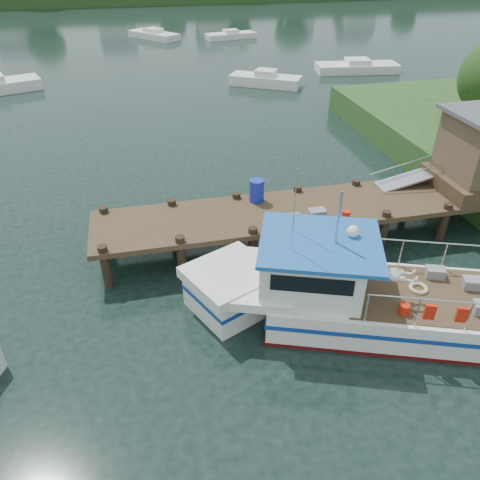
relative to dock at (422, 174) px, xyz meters
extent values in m
plane|color=black|center=(-6.51, -0.01, -2.24)|extent=(160.00, 160.00, 0.00)
cube|color=#43321F|center=(-4.51, -0.01, -0.94)|extent=(16.00, 3.00, 0.20)
cylinder|color=black|center=(-12.01, -1.31, -1.59)|extent=(0.32, 0.32, 1.90)
cylinder|color=black|center=(-12.01, 1.29, -1.59)|extent=(0.32, 0.32, 1.90)
cylinder|color=black|center=(-9.51, -1.31, -1.59)|extent=(0.32, 0.32, 1.90)
cylinder|color=black|center=(-9.51, 1.29, -1.59)|extent=(0.32, 0.32, 1.90)
cylinder|color=black|center=(-7.01, -1.31, -1.59)|extent=(0.32, 0.32, 1.90)
cylinder|color=black|center=(-7.01, 1.29, -1.59)|extent=(0.32, 0.32, 1.90)
cylinder|color=black|center=(-4.51, -1.31, -1.59)|extent=(0.32, 0.32, 1.90)
cylinder|color=black|center=(-4.51, 1.29, -1.59)|extent=(0.32, 0.32, 1.90)
cylinder|color=black|center=(-2.01, -1.31, -1.59)|extent=(0.32, 0.32, 1.90)
cylinder|color=black|center=(-2.01, 1.29, -1.59)|extent=(0.32, 0.32, 1.90)
cylinder|color=black|center=(0.49, -1.31, -1.59)|extent=(0.32, 0.32, 1.90)
cylinder|color=black|center=(0.49, 1.29, -1.59)|extent=(0.32, 0.32, 1.90)
cylinder|color=black|center=(2.99, 1.29, -1.59)|extent=(0.32, 0.32, 1.90)
cube|color=#43321F|center=(2.49, -0.01, -0.54)|extent=(3.20, 3.00, 0.60)
cube|color=#A5A8AD|center=(0.19, 0.89, -0.59)|extent=(3.34, 0.90, 0.79)
cylinder|color=silver|center=(0.19, 0.49, -0.09)|extent=(3.34, 0.05, 0.76)
cylinder|color=silver|center=(0.19, 1.29, -0.09)|extent=(3.34, 0.05, 0.76)
cube|color=slate|center=(-5.51, -1.01, -0.68)|extent=(0.60, 0.40, 0.30)
cube|color=slate|center=(-4.51, -0.81, -0.68)|extent=(0.60, 0.40, 0.30)
cylinder|color=red|center=(-3.51, -1.11, -0.69)|extent=(0.30, 0.30, 0.28)
cylinder|color=#17249E|center=(-6.31, 0.89, -0.40)|extent=(0.56, 0.56, 0.85)
cube|color=silver|center=(-3.56, -5.08, -1.67)|extent=(8.08, 5.43, 1.15)
cube|color=silver|center=(-8.25, -3.33, -1.67)|extent=(2.82, 2.82, 1.15)
cube|color=silver|center=(-8.25, -3.33, -0.94)|extent=(3.12, 3.05, 0.35)
cube|color=silver|center=(-7.32, -3.68, -0.97)|extent=(2.87, 3.37, 0.30)
cube|color=navy|center=(-3.56, -5.08, -1.52)|extent=(8.19, 5.50, 0.14)
cube|color=navy|center=(-8.25, -3.33, -1.52)|extent=(2.87, 2.87, 0.14)
cube|color=#4E0B0B|center=(-3.56, -5.08, -2.19)|extent=(8.18, 5.48, 0.14)
cube|color=#43321F|center=(-2.44, -5.50, -1.08)|extent=(6.01, 4.42, 0.04)
cube|color=silver|center=(-6.00, -4.17, -0.34)|extent=(3.53, 3.42, 1.50)
cube|color=black|center=(-6.46, -5.40, -0.04)|extent=(2.08, 0.80, 0.50)
cube|color=black|center=(-5.54, -2.94, -0.04)|extent=(2.08, 0.80, 0.50)
cube|color=black|center=(-7.32, -3.68, -0.04)|extent=(0.66, 1.70, 0.50)
cube|color=#1B56A8|center=(-5.81, -4.24, 0.46)|extent=(4.20, 3.91, 0.12)
cylinder|color=silver|center=(-5.44, -4.38, 1.31)|extent=(0.10, 0.10, 1.60)
cylinder|color=silver|center=(-6.74, -4.43, 1.71)|extent=(0.03, 0.03, 2.40)
cylinder|color=silver|center=(-6.39, -3.49, 1.71)|extent=(0.03, 0.03, 2.40)
sphere|color=silver|center=(-4.83, -4.18, 0.66)|extent=(0.46, 0.46, 0.36)
cylinder|color=silver|center=(-2.78, -6.84, -0.14)|extent=(4.71, 1.78, 0.04)
cylinder|color=silver|center=(-1.81, -4.25, -0.14)|extent=(4.71, 1.78, 0.04)
cylinder|color=silver|center=(-5.07, -5.99, -0.61)|extent=(0.06, 0.06, 0.95)
cylinder|color=silver|center=(-4.11, -3.40, -0.61)|extent=(0.06, 0.06, 0.95)
cylinder|color=silver|center=(-3.85, -6.44, -0.61)|extent=(0.06, 0.06, 0.95)
cylinder|color=silver|center=(-2.89, -3.85, -0.61)|extent=(0.06, 0.06, 0.95)
cylinder|color=silver|center=(-2.63, -6.90, -0.61)|extent=(0.06, 0.06, 0.95)
cylinder|color=silver|center=(-1.67, -4.31, -0.61)|extent=(0.06, 0.06, 0.95)
cube|color=slate|center=(-1.32, -5.37, -0.91)|extent=(0.70, 0.58, 0.32)
cube|color=slate|center=(-2.12, -4.65, -0.91)|extent=(0.65, 0.55, 0.32)
cylinder|color=red|center=(-3.88, -5.92, -0.93)|extent=(0.39, 0.39, 0.30)
torus|color=#BFB28C|center=(-2.93, -5.10, -1.02)|extent=(0.72, 0.72, 0.12)
cube|color=red|center=(-3.58, -6.57, -0.54)|extent=(0.30, 0.19, 0.45)
cube|color=red|center=(-2.83, -6.84, -0.54)|extent=(0.30, 0.19, 0.45)
imported|color=silver|center=(-4.23, -5.15, -0.21)|extent=(0.62, 0.75, 1.76)
cube|color=silver|center=(1.25, 41.28, -1.94)|extent=(5.84, 2.79, 0.60)
cube|color=silver|center=(1.25, 41.28, -1.48)|extent=(1.77, 1.58, 0.39)
cube|color=silver|center=(-0.19, 21.50, -1.86)|extent=(5.62, 4.38, 0.76)
cube|color=silver|center=(-0.19, 21.50, -1.28)|extent=(1.98, 1.90, 0.49)
cube|color=silver|center=(8.61, 23.90, -1.89)|extent=(7.19, 3.31, 0.69)
cube|color=silver|center=(8.61, 23.90, -1.37)|extent=(2.16, 1.92, 0.45)
cube|color=silver|center=(-7.24, 43.29, -1.90)|extent=(5.68, 6.32, 0.69)
cube|color=silver|center=(-7.24, 43.29, -1.38)|extent=(2.31, 2.35, 0.44)
camera|label=1|loc=(-10.47, -14.39, 7.74)|focal=35.00mm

